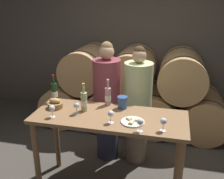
% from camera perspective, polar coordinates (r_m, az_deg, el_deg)
% --- Properties ---
extents(stone_wall_back, '(10.00, 0.12, 3.20)m').
position_cam_1_polar(stone_wall_back, '(4.75, 6.01, 13.18)').
color(stone_wall_back, '#60594F').
rests_on(stone_wall_back, ground_plane).
extents(barrel_stack, '(3.04, 0.97, 1.36)m').
position_cam_1_polar(barrel_stack, '(4.40, 4.49, -0.47)').
color(barrel_stack, tan).
rests_on(barrel_stack, ground_plane).
extents(tasting_table, '(1.65, 0.64, 0.96)m').
position_cam_1_polar(tasting_table, '(2.87, -0.60, -8.30)').
color(tasting_table, olive).
rests_on(tasting_table, ground_plane).
extents(person_left, '(0.36, 0.36, 1.63)m').
position_cam_1_polar(person_left, '(3.48, -1.10, -2.81)').
color(person_left, '#2D334C').
rests_on(person_left, ground_plane).
extents(person_right, '(0.36, 0.36, 1.59)m').
position_cam_1_polar(person_right, '(3.41, 5.55, -3.75)').
color(person_right, '#756651').
rests_on(person_right, ground_plane).
extents(wine_bottle_red, '(0.07, 0.07, 0.33)m').
position_cam_1_polar(wine_bottle_red, '(3.19, -12.44, -0.56)').
color(wine_bottle_red, '#193819').
rests_on(wine_bottle_red, tasting_table).
extents(wine_bottle_white, '(0.07, 0.07, 0.32)m').
position_cam_1_polar(wine_bottle_white, '(2.89, -6.11, -2.60)').
color(wine_bottle_white, '#ADBC7F').
rests_on(wine_bottle_white, tasting_table).
extents(wine_bottle_rose, '(0.07, 0.07, 0.31)m').
position_cam_1_polar(wine_bottle_rose, '(3.02, -0.90, -1.46)').
color(wine_bottle_rose, '#BC8E93').
rests_on(wine_bottle_rose, tasting_table).
extents(blue_crock, '(0.12, 0.12, 0.14)m').
position_cam_1_polar(blue_crock, '(2.95, 2.25, -2.72)').
color(blue_crock, '#335693').
rests_on(blue_crock, tasting_table).
extents(bread_basket, '(0.17, 0.17, 0.12)m').
position_cam_1_polar(bread_basket, '(3.04, -12.25, -3.12)').
color(bread_basket, olive).
rests_on(bread_basket, tasting_table).
extents(cheese_plate, '(0.24, 0.24, 0.04)m').
position_cam_1_polar(cheese_plate, '(2.67, 4.53, -6.98)').
color(cheese_plate, white).
rests_on(cheese_plate, tasting_table).
extents(wine_glass_far_left, '(0.06, 0.06, 0.13)m').
position_cam_1_polar(wine_glass_far_left, '(2.80, -12.96, -4.09)').
color(wine_glass_far_left, white).
rests_on(wine_glass_far_left, tasting_table).
extents(wine_glass_left, '(0.06, 0.06, 0.13)m').
position_cam_1_polar(wine_glass_left, '(2.82, -7.73, -3.53)').
color(wine_glass_left, white).
rests_on(wine_glass_left, tasting_table).
extents(wine_glass_center, '(0.06, 0.06, 0.13)m').
position_cam_1_polar(wine_glass_center, '(2.61, -0.26, -5.39)').
color(wine_glass_center, white).
rests_on(wine_glass_center, tasting_table).
extents(wine_glass_right, '(0.06, 0.06, 0.13)m').
position_cam_1_polar(wine_glass_right, '(2.47, 6.16, -7.10)').
color(wine_glass_right, white).
rests_on(wine_glass_right, tasting_table).
extents(wine_glass_far_right, '(0.06, 0.06, 0.13)m').
position_cam_1_polar(wine_glass_far_right, '(2.51, 11.13, -6.90)').
color(wine_glass_far_right, white).
rests_on(wine_glass_far_right, tasting_table).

